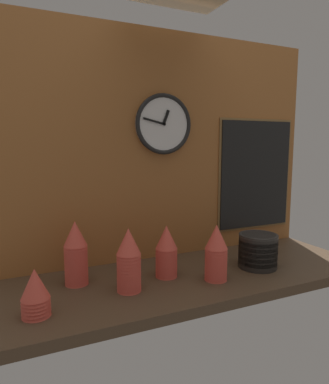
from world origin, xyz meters
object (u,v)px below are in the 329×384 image
Objects in this scene: cup_stack_left at (76,253)px; menu_board at (255,175)px; wall_clock at (164,124)px; cup_stack_center at (166,251)px; cup_stack_center_left at (129,260)px; bowl_stack_right at (258,250)px; cup_stack_far_left at (35,293)px; cup_stack_center_right at (216,253)px.

cup_stack_left is 0.43× the size of menu_board.
cup_stack_center is at bearing -111.64° from wall_clock.
wall_clock is at bearing 47.20° from cup_stack_center_left.
wall_clock is at bearing 137.49° from bowl_stack_right.
bowl_stack_right is 0.29× the size of menu_board.
wall_clock is (0.27, 0.30, 0.51)m from cup_stack_center_left.
cup_stack_center_left is 0.41× the size of menu_board.
cup_stack_far_left is at bearing -149.51° from wall_clock.
cup_stack_left reaches higher than cup_stack_center_right.
cup_stack_center_left is 0.60m from bowl_stack_right.
bowl_stack_right is (0.76, -0.14, -0.05)m from cup_stack_left.
bowl_stack_right is (0.41, -0.07, -0.03)m from cup_stack_center.
menu_board is at bearing 17.60° from cup_stack_far_left.
cup_stack_center is 0.42m from bowl_stack_right.
cup_stack_center_left is 0.20m from cup_stack_center.
cup_stack_center_right reaches higher than bowl_stack_right.
cup_stack_center_right is at bearing -169.56° from bowl_stack_right.
cup_stack_left reaches higher than bowl_stack_right.
cup_stack_center_left is at bearing -179.93° from bowl_stack_right.
wall_clock is at bearing 30.49° from cup_stack_far_left.
cup_stack_center is at bearing 20.59° from cup_stack_center_left.
cup_stack_far_left is at bearing -166.01° from cup_stack_center.
cup_stack_center_right is 0.20m from cup_stack_center.
cup_stack_left is at bearing 169.41° from bowl_stack_right.
cup_stack_left is 1.10× the size of cup_stack_center_right.
cup_stack_far_left is 0.69× the size of cup_stack_center_right.
cup_stack_center_right is (0.35, -0.04, -0.01)m from cup_stack_center_left.
cup_stack_far_left is 0.73× the size of cup_stack_center.
cup_stack_center_right is 0.25m from bowl_stack_right.
cup_stack_center is at bearing -159.58° from menu_board.
cup_stack_center_left reaches higher than cup_stack_far_left.
menu_board reaches higher than cup_stack_center.
cup_stack_far_left is 0.53m from cup_stack_center.
menu_board is at bearing 20.42° from cup_stack_center.
cup_stack_center_left reaches higher than cup_stack_center.
cup_stack_center_left is (0.33, 0.06, 0.04)m from cup_stack_far_left.
cup_stack_center_right is at bearing 1.16° from cup_stack_far_left.
cup_stack_center_right is at bearing -34.56° from cup_stack_center.
wall_clock is at bearing 19.16° from cup_stack_left.
cup_stack_far_left is at bearing -169.89° from cup_stack_center_left.
menu_board is (0.47, 0.35, 0.26)m from cup_stack_center_right.
cup_stack_far_left is 0.92m from bowl_stack_right.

